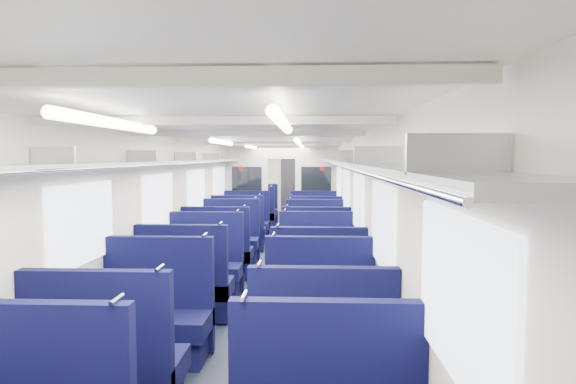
{
  "coord_description": "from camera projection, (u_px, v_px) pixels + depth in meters",
  "views": [
    {
      "loc": [
        0.73,
        -9.68,
        2.04
      ],
      "look_at": [
        0.2,
        1.97,
        1.22
      ],
      "focal_mm": 30.92,
      "sensor_mm": 36.0,
      "label": 1
    }
  ],
  "objects": [
    {
      "name": "seat_6",
      "position": [
        155.0,
        321.0,
        5.0
      ],
      "size": [
        1.13,
        0.62,
        1.26
      ],
      "color": "#0B0C37",
      "rests_on": "floor"
    },
    {
      "name": "windows",
      "position": [
        271.0,
        190.0,
        9.27
      ],
      "size": [
        2.78,
        15.6,
        0.75
      ],
      "color": "white",
      "rests_on": "wall_left"
    },
    {
      "name": "seat_10",
      "position": [
        204.0,
        270.0,
        7.3
      ],
      "size": [
        1.13,
        0.62,
        1.26
      ],
      "color": "#0B0C37",
      "rests_on": "floor"
    },
    {
      "name": "dado_right",
      "position": [
        343.0,
        243.0,
        9.74
      ],
      "size": [
        0.03,
        17.9,
        0.7
      ],
      "primitive_type": "cube",
      "color": "black",
      "rests_on": "floor"
    },
    {
      "name": "ceiling_fittings",
      "position": [
        272.0,
        144.0,
        9.4
      ],
      "size": [
        2.7,
        16.06,
        0.11
      ],
      "color": "beige",
      "rests_on": "ceiling"
    },
    {
      "name": "seat_15",
      "position": [
        315.0,
        244.0,
        9.49
      ],
      "size": [
        1.13,
        0.62,
        1.26
      ],
      "color": "#0B0C37",
      "rests_on": "floor"
    },
    {
      "name": "dado_left",
      "position": [
        204.0,
        242.0,
        9.86
      ],
      "size": [
        0.03,
        17.9,
        0.7
      ],
      "primitive_type": "cube",
      "color": "black",
      "rests_on": "floor"
    },
    {
      "name": "seat_20",
      "position": [
        255.0,
        216.0,
        13.89
      ],
      "size": [
        1.13,
        0.62,
        1.26
      ],
      "color": "#0B0C37",
      "rests_on": "floor"
    },
    {
      "name": "seat_22",
      "position": [
        259.0,
        212.0,
        15.0
      ],
      "size": [
        1.13,
        0.62,
        1.26
      ],
      "color": "#0B0C37",
      "rests_on": "floor"
    },
    {
      "name": "ceiling",
      "position": [
        273.0,
        141.0,
        9.66
      ],
      "size": [
        2.8,
        18.0,
        0.01
      ],
      "primitive_type": "cube",
      "color": "white",
      "rests_on": "wall_left"
    },
    {
      "name": "seat_21",
      "position": [
        314.0,
        217.0,
        13.78
      ],
      "size": [
        1.13,
        0.62,
        1.26
      ],
      "color": "#0B0C37",
      "rests_on": "floor"
    },
    {
      "name": "seat_18",
      "position": [
        246.0,
        226.0,
        11.95
      ],
      "size": [
        1.13,
        0.62,
        1.26
      ],
      "color": "#0B0C37",
      "rests_on": "floor"
    },
    {
      "name": "seat_12",
      "position": [
        218.0,
        255.0,
        8.36
      ],
      "size": [
        1.13,
        0.62,
        1.26
      ],
      "color": "#0B0C37",
      "rests_on": "floor"
    },
    {
      "name": "seat_23",
      "position": [
        314.0,
        211.0,
        15.13
      ],
      "size": [
        1.13,
        0.62,
        1.26
      ],
      "color": "#0B0C37",
      "rests_on": "floor"
    },
    {
      "name": "seat_7",
      "position": [
        320.0,
        321.0,
        5.0
      ],
      "size": [
        1.13,
        0.62,
        1.26
      ],
      "color": "#0B0C37",
      "rests_on": "floor"
    },
    {
      "name": "seat_5",
      "position": [
        322.0,
        368.0,
        3.89
      ],
      "size": [
        1.13,
        0.62,
        1.26
      ],
      "color": "#0B0C37",
      "rests_on": "floor"
    },
    {
      "name": "seat_4",
      "position": [
        106.0,
        373.0,
        3.8
      ],
      "size": [
        1.13,
        0.62,
        1.26
      ],
      "color": "#0B0C37",
      "rests_on": "floor"
    },
    {
      "name": "seat_14",
      "position": [
        230.0,
        242.0,
        9.63
      ],
      "size": [
        1.13,
        0.62,
        1.26
      ],
      "color": "#0B0C37",
      "rests_on": "floor"
    },
    {
      "name": "end_door",
      "position": [
        291.0,
        185.0,
        18.66
      ],
      "size": [
        0.75,
        0.06,
        2.0
      ],
      "primitive_type": "cube",
      "color": "black",
      "rests_on": "floor"
    },
    {
      "name": "luggage_rack_right",
      "position": [
        335.0,
        161.0,
        9.63
      ],
      "size": [
        0.36,
        17.4,
        0.18
      ],
      "color": "#B2B5BA",
      "rests_on": "wall_right"
    },
    {
      "name": "seat_11",
      "position": [
        317.0,
        269.0,
        7.36
      ],
      "size": [
        1.13,
        0.62,
        1.26
      ],
      "color": "#0B0C37",
      "rests_on": "floor"
    },
    {
      "name": "wall_left",
      "position": [
        203.0,
        201.0,
        9.8
      ],
      "size": [
        0.02,
        18.0,
        2.35
      ],
      "primitive_type": "cube",
      "color": "beige",
      "rests_on": "floor"
    },
    {
      "name": "wall_right",
      "position": [
        345.0,
        201.0,
        9.68
      ],
      "size": [
        0.02,
        18.0,
        2.35
      ],
      "primitive_type": "cube",
      "color": "beige",
      "rests_on": "floor"
    },
    {
      "name": "floor",
      "position": [
        273.0,
        260.0,
        9.82
      ],
      "size": [
        2.8,
        18.0,
        0.01
      ],
      "primitive_type": "cube",
      "color": "black",
      "rests_on": "ground"
    },
    {
      "name": "seat_9",
      "position": [
        318.0,
        294.0,
        6.0
      ],
      "size": [
        1.13,
        0.62,
        1.26
      ],
      "color": "#0B0C37",
      "rests_on": "floor"
    },
    {
      "name": "luggage_rack_left",
      "position": [
        212.0,
        161.0,
        9.74
      ],
      "size": [
        0.36,
        17.4,
        0.18
      ],
      "color": "#B2B5BA",
      "rests_on": "wall_left"
    },
    {
      "name": "seat_19",
      "position": [
        314.0,
        226.0,
        11.91
      ],
      "size": [
        1.13,
        0.62,
        1.26
      ],
      "color": "#0B0C37",
      "rests_on": "floor"
    },
    {
      "name": "wall_far",
      "position": [
        291.0,
        180.0,
        18.71
      ],
      "size": [
        2.8,
        0.02,
        2.35
      ],
      "primitive_type": "cube",
      "color": "beige",
      "rests_on": "floor"
    },
    {
      "name": "bulkhead",
      "position": [
        281.0,
        189.0,
        12.54
      ],
      "size": [
        2.8,
        0.1,
        2.35
      ],
      "color": "beige",
      "rests_on": "floor"
    },
    {
      "name": "seat_13",
      "position": [
        316.0,
        256.0,
        8.33
      ],
      "size": [
        1.13,
        0.62,
        1.26
      ],
      "color": "#0B0C37",
      "rests_on": "floor"
    },
    {
      "name": "seat_8",
      "position": [
        185.0,
        289.0,
        6.2
      ],
      "size": [
        1.13,
        0.62,
        1.26
      ],
      "color": "#0B0C37",
      "rests_on": "floor"
    },
    {
      "name": "seat_16",
      "position": [
        239.0,
        233.0,
        10.81
      ],
      "size": [
        1.13,
        0.62,
        1.26
      ],
      "color": "#0B0C37",
      "rests_on": "floor"
    },
    {
      "name": "seat_17",
      "position": [
        315.0,
        235.0,
        10.57
      ],
      "size": [
        1.13,
        0.62,
        1.26
      ],
      "color": "#0B0C37",
      "rests_on": "floor"
    }
  ]
}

